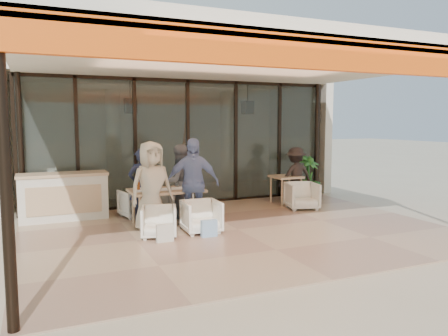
% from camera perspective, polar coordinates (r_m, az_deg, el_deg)
% --- Properties ---
extents(ground, '(70.00, 70.00, 0.00)m').
position_cam_1_polar(ground, '(8.70, 1.78, -8.17)').
color(ground, '#C6B293').
rests_on(ground, ground).
extents(terrace_floor, '(8.00, 6.00, 0.01)m').
position_cam_1_polar(terrace_floor, '(8.69, 1.78, -8.14)').
color(terrace_floor, tan).
rests_on(terrace_floor, ground).
extents(terrace_structure, '(8.00, 6.00, 3.40)m').
position_cam_1_polar(terrace_structure, '(8.26, 2.66, 13.79)').
color(terrace_structure, silver).
rests_on(terrace_structure, ground).
extents(glass_storefront, '(8.08, 0.10, 3.20)m').
position_cam_1_polar(glass_storefront, '(11.22, -4.76, 3.32)').
color(glass_storefront, '#9EADA3').
rests_on(glass_storefront, ground).
extents(interior_block, '(9.05, 3.62, 3.52)m').
position_cam_1_polar(interior_block, '(13.42, -7.96, 6.43)').
color(interior_block, silver).
rests_on(interior_block, ground).
extents(host_counter, '(1.85, 0.65, 1.04)m').
position_cam_1_polar(host_counter, '(10.06, -20.21, -3.50)').
color(host_counter, silver).
rests_on(host_counter, ground).
extents(dining_table, '(1.50, 0.90, 0.93)m').
position_cam_1_polar(dining_table, '(9.14, -7.62, -3.12)').
color(dining_table, tan).
rests_on(dining_table, ground).
extents(chair_far_left, '(0.79, 0.75, 0.70)m').
position_cam_1_polar(chair_far_left, '(10.00, -11.35, -4.35)').
color(chair_far_left, white).
rests_on(chair_far_left, ground).
extents(chair_far_right, '(0.86, 0.83, 0.73)m').
position_cam_1_polar(chair_far_right, '(10.21, -6.73, -3.97)').
color(chair_far_right, white).
rests_on(chair_far_right, ground).
extents(chair_near_left, '(0.77, 0.74, 0.65)m').
position_cam_1_polar(chair_near_left, '(8.20, -8.52, -6.78)').
color(chair_near_left, white).
rests_on(chair_near_left, ground).
extents(chair_near_right, '(0.71, 0.67, 0.70)m').
position_cam_1_polar(chair_near_right, '(8.44, -2.97, -6.16)').
color(chair_near_right, white).
rests_on(chair_near_right, ground).
extents(diner_navy, '(0.64, 0.49, 1.57)m').
position_cam_1_polar(diner_navy, '(9.45, -10.77, -2.26)').
color(diner_navy, '#171C32').
rests_on(diner_navy, ground).
extents(diner_grey, '(0.88, 0.73, 1.64)m').
position_cam_1_polar(diner_grey, '(9.66, -5.91, -1.80)').
color(diner_grey, slate).
rests_on(diner_grey, ground).
extents(diner_cream, '(0.96, 0.72, 1.77)m').
position_cam_1_polar(diner_cream, '(8.57, -9.44, -2.43)').
color(diner_cream, beige).
rests_on(diner_cream, ground).
extents(diner_periwinkle, '(1.15, 0.73, 1.82)m').
position_cam_1_polar(diner_periwinkle, '(8.81, -4.14, -1.98)').
color(diner_periwinkle, '#7791C7').
rests_on(diner_periwinkle, ground).
extents(tote_bag_cream, '(0.30, 0.10, 0.34)m').
position_cam_1_polar(tote_bag_cream, '(7.86, -7.73, -8.50)').
color(tote_bag_cream, silver).
rests_on(tote_bag_cream, ground).
extents(tote_bag_blue, '(0.30, 0.10, 0.34)m').
position_cam_1_polar(tote_bag_blue, '(8.12, -1.97, -7.97)').
color(tote_bag_blue, '#99BFD8').
rests_on(tote_bag_blue, ground).
extents(side_table, '(0.70, 0.70, 0.74)m').
position_cam_1_polar(side_table, '(11.38, 8.09, -1.55)').
color(side_table, tan).
rests_on(side_table, ground).
extents(side_chair, '(0.86, 0.82, 0.74)m').
position_cam_1_polar(side_chair, '(10.80, 10.15, -3.45)').
color(side_chair, white).
rests_on(side_chair, ground).
extents(standing_woman, '(0.96, 0.55, 1.48)m').
position_cam_1_polar(standing_woman, '(11.45, 9.33, -1.00)').
color(standing_woman, black).
rests_on(standing_woman, ground).
extents(potted_palm, '(0.94, 0.94, 1.27)m').
position_cam_1_polar(potted_palm, '(11.99, 10.83, -1.21)').
color(potted_palm, '#1E5919').
rests_on(potted_palm, ground).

